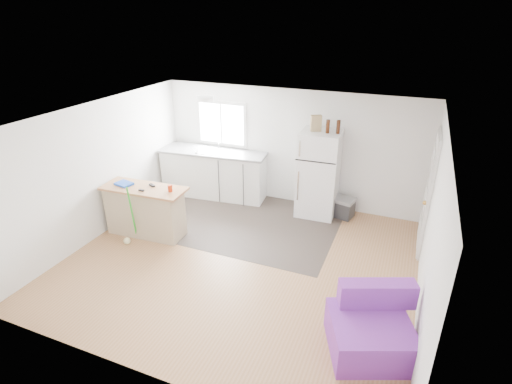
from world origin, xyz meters
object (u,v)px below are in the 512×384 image
at_px(cardboard_box, 316,123).
at_px(bottle_left, 328,126).
at_px(mop, 129,232).
at_px(peninsula, 145,210).
at_px(refrigerator, 319,174).
at_px(red_cup, 170,188).
at_px(blue_tray, 124,184).
at_px(cleaner_jug, 166,233).
at_px(kitchen_cabinets, 214,173).
at_px(cooler, 341,206).
at_px(bottle_right, 338,127).
at_px(purple_seat, 371,329).

distance_m(cardboard_box, bottle_left, 0.24).
height_order(mop, cardboard_box, cardboard_box).
height_order(peninsula, refrigerator, refrigerator).
height_order(red_cup, blue_tray, red_cup).
bearing_deg(blue_tray, cleaner_jug, -2.00).
xyz_separation_m(refrigerator, bottle_left, (0.12, -0.06, 0.98)).
bearing_deg(cardboard_box, refrigerator, 5.22).
distance_m(peninsula, blue_tray, 0.61).
bearing_deg(cleaner_jug, kitchen_cabinets, 67.47).
distance_m(peninsula, bottle_left, 3.67).
bearing_deg(cooler, bottle_right, -141.99).
height_order(cleaner_jug, mop, mop).
distance_m(red_cup, bottle_left, 3.06).
height_order(kitchen_cabinets, purple_seat, kitchen_cabinets).
bearing_deg(bottle_right, kitchen_cabinets, 179.37).
bearing_deg(peninsula, bottle_left, 31.02).
relative_size(peninsula, blue_tray, 5.17).
bearing_deg(bottle_left, blue_tray, -148.73).
xyz_separation_m(blue_tray, bottle_right, (3.38, 1.99, 0.89)).
height_order(peninsula, cleaner_jug, peninsula).
bearing_deg(cooler, peninsula, -134.61).
relative_size(cooler, cleaner_jug, 1.97).
distance_m(kitchen_cabinets, bottle_right, 2.94).
bearing_deg(bottle_left, bottle_right, 15.28).
xyz_separation_m(cleaner_jug, red_cup, (0.12, 0.09, 0.86)).
distance_m(cleaner_jug, blue_tray, 1.16).
bearing_deg(cardboard_box, cooler, 7.62).
height_order(purple_seat, cardboard_box, cardboard_box).
height_order(kitchen_cabinets, refrigerator, refrigerator).
height_order(kitchen_cabinets, bottle_right, bottle_right).
height_order(mop, bottle_left, bottle_left).
relative_size(red_cup, blue_tray, 0.40).
distance_m(blue_tray, bottle_left, 3.84).
height_order(kitchen_cabinets, cleaner_jug, kitchen_cabinets).
relative_size(mop, red_cup, 9.55).
xyz_separation_m(cleaner_jug, mop, (-0.52, -0.36, 0.10)).
distance_m(cooler, bottle_left, 1.68).
bearing_deg(cleaner_jug, purple_seat, -42.14).
height_order(kitchen_cabinets, peninsula, kitchen_cabinets).
relative_size(cleaner_jug, red_cup, 2.50).
bearing_deg(blue_tray, mop, -53.00).
bearing_deg(mop, bottle_left, 7.11).
height_order(purple_seat, bottle_left, bottle_left).
bearing_deg(refrigerator, cardboard_box, -176.85).
xyz_separation_m(mop, bottle_right, (3.09, 2.38, 1.61)).
height_order(red_cup, cardboard_box, cardboard_box).
xyz_separation_m(refrigerator, purple_seat, (1.50, -3.25, -0.58)).
distance_m(refrigerator, cooler, 0.82).
height_order(refrigerator, cardboard_box, cardboard_box).
xyz_separation_m(cardboard_box, bottle_right, (0.42, -0.00, -0.02)).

